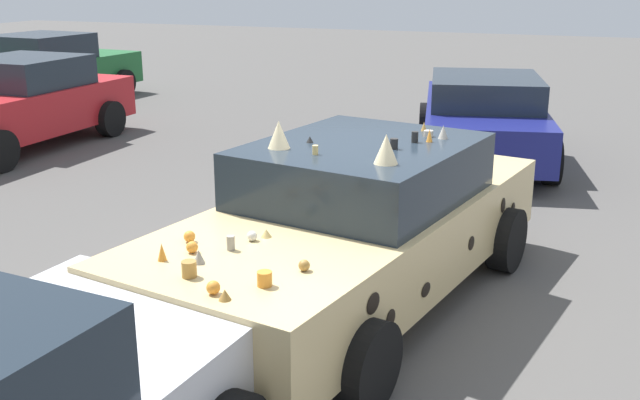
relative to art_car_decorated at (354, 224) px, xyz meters
The scene contains 5 objects.
ground_plane 0.71m from the art_car_decorated, 169.49° to the left, with size 60.00×60.00×0.00m, color #514F4C.
art_car_decorated is the anchor object (origin of this frame).
parked_sedan_behind_left 5.63m from the art_car_decorated, ahead, with size 4.61×2.65×1.31m.
parked_sedan_far_right 8.01m from the art_car_decorated, 62.71° to the left, with size 4.26×2.05×1.45m.
parked_sedan_near_left 12.21m from the art_car_decorated, 52.15° to the left, with size 4.03×2.25×1.49m.
Camera 1 is at (-5.79, -1.98, 2.81)m, focal length 42.13 mm.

